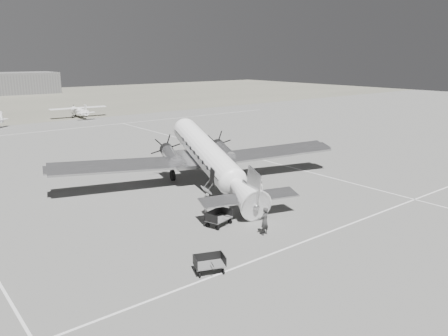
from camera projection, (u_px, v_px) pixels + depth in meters
ground at (198, 187)px, 39.32m from camera, size 260.00×260.00×0.00m
taxi_line_near at (320, 235)px, 28.70m from camera, size 60.00×0.15×0.01m
taxi_line_right at (290, 167)px, 46.56m from camera, size 0.15×80.00×0.01m
taxi_line_horizon at (54, 130)px, 69.65m from camera, size 90.00×0.15×0.01m
dc3_airliner at (210, 159)px, 38.64m from camera, size 31.76×26.00×5.24m
light_plane_right at (79, 112)px, 83.80m from camera, size 11.37×9.47×2.24m
baggage_cart_near at (219, 218)px, 30.25m from camera, size 2.21×1.81×1.08m
baggage_cart_far at (209, 264)px, 23.66m from camera, size 2.06×1.77×0.98m
ground_crew at (265, 221)px, 28.63m from camera, size 0.76×0.57×1.89m
ramp_agent at (207, 204)px, 32.32m from camera, size 0.85×0.96×1.65m
passenger at (259, 188)px, 36.09m from camera, size 0.67×0.92×1.73m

